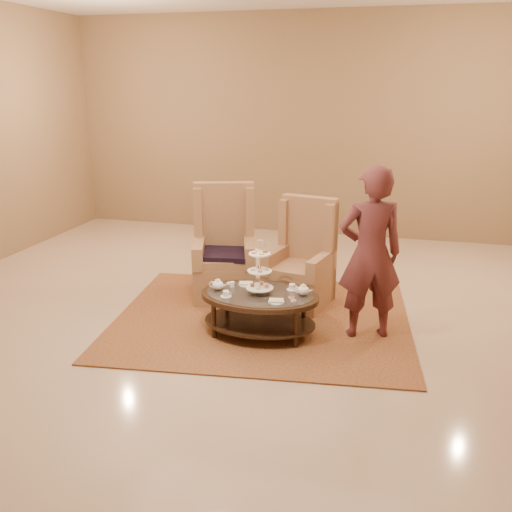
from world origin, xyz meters
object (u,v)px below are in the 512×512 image
(tea_table, at_px, (260,301))
(armchair_right, at_px, (302,269))
(armchair_left, at_px, (225,258))
(person, at_px, (370,254))

(tea_table, bearing_deg, armchair_right, 75.72)
(armchair_left, relative_size, armchair_right, 1.09)
(armchair_right, bearing_deg, armchair_left, -169.73)
(tea_table, height_order, armchair_left, armchair_left)
(armchair_right, relative_size, person, 0.70)
(tea_table, distance_m, armchair_left, 1.23)
(armchair_left, bearing_deg, tea_table, -72.81)
(armchair_left, xyz_separation_m, armchair_right, (0.94, -0.04, -0.04))
(armchair_left, distance_m, armchair_right, 0.94)
(tea_table, distance_m, person, 1.17)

